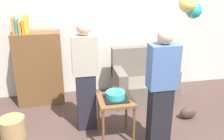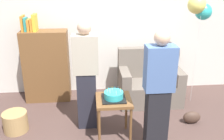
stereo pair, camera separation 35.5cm
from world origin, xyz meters
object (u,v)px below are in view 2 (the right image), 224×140
(bookshelf, at_px, (46,65))
(balloon_bunch, at_px, (200,8))
(person_blowing_candles, at_px, (86,76))
(handbag, at_px, (192,117))
(side_table, at_px, (114,105))
(couch, at_px, (149,83))
(wicker_basket, at_px, (15,122))
(person_holding_cake, at_px, (158,93))
(birthday_cake, at_px, (114,96))

(bookshelf, bearing_deg, balloon_bunch, -5.14)
(balloon_bunch, bearing_deg, person_blowing_candles, -158.78)
(handbag, distance_m, balloon_bunch, 1.81)
(side_table, xyz_separation_m, handbag, (1.27, 0.27, -0.43))
(side_table, bearing_deg, couch, 55.54)
(couch, bearing_deg, wicker_basket, -160.04)
(person_blowing_candles, bearing_deg, balloon_bunch, 25.33)
(side_table, height_order, person_holding_cake, person_holding_cake)
(side_table, relative_size, person_holding_cake, 0.38)
(birthday_cake, xyz_separation_m, wicker_basket, (-1.45, 0.31, -0.52))
(person_holding_cake, distance_m, balloon_bunch, 1.92)
(side_table, xyz_separation_m, person_holding_cake, (0.53, -0.29, 0.31))
(side_table, xyz_separation_m, wicker_basket, (-1.45, 0.31, -0.38))
(person_holding_cake, relative_size, balloon_bunch, 0.86)
(person_blowing_candles, relative_size, balloon_bunch, 0.86)
(couch, bearing_deg, birthday_cake, -124.46)
(couch, xyz_separation_m, bookshelf, (-1.86, 0.23, 0.33))
(side_table, distance_m, balloon_bunch, 2.22)
(handbag, xyz_separation_m, balloon_bunch, (0.28, 0.82, 1.59))
(birthday_cake, xyz_separation_m, balloon_bunch, (1.55, 1.09, 1.01))
(side_table, bearing_deg, bookshelf, 129.55)
(side_table, relative_size, birthday_cake, 1.95)
(bookshelf, xyz_separation_m, handbag, (2.37, -1.06, -0.57))
(birthday_cake, bearing_deg, bookshelf, 129.55)
(balloon_bunch, bearing_deg, handbag, -108.79)
(birthday_cake, height_order, wicker_basket, birthday_cake)
(bookshelf, bearing_deg, person_blowing_candles, -53.38)
(person_holding_cake, xyz_separation_m, wicker_basket, (-1.97, 0.60, -0.68))
(side_table, distance_m, person_holding_cake, 0.68)
(couch, distance_m, balloon_bunch, 1.56)
(handbag, height_order, balloon_bunch, balloon_bunch)
(couch, distance_m, wicker_basket, 2.35)
(person_blowing_candles, bearing_deg, bookshelf, 130.73)
(side_table, bearing_deg, wicker_basket, 168.08)
(bookshelf, relative_size, person_holding_cake, 0.97)
(person_blowing_candles, bearing_deg, side_table, -39.29)
(bookshelf, relative_size, handbag, 5.67)
(wicker_basket, bearing_deg, balloon_bunch, 14.77)
(bookshelf, relative_size, balloon_bunch, 0.84)
(wicker_basket, height_order, balloon_bunch, balloon_bunch)
(birthday_cake, bearing_deg, side_table, 109.90)
(handbag, bearing_deg, balloon_bunch, 71.21)
(person_blowing_candles, bearing_deg, couch, 37.92)
(bookshelf, height_order, handbag, bookshelf)
(wicker_basket, bearing_deg, person_blowing_candles, 2.38)
(bookshelf, bearing_deg, wicker_basket, -108.59)
(person_blowing_candles, distance_m, wicker_basket, 1.27)
(wicker_basket, xyz_separation_m, balloon_bunch, (2.99, 0.79, 1.54))
(couch, height_order, birthday_cake, couch)
(couch, bearing_deg, balloon_bunch, -0.86)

